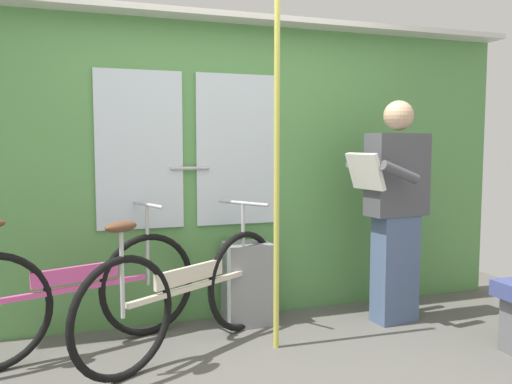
{
  "coord_description": "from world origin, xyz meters",
  "views": [
    {
      "loc": [
        -0.97,
        -2.47,
        1.29
      ],
      "look_at": [
        0.14,
        0.77,
        0.99
      ],
      "focal_mm": 37.05,
      "sensor_mm": 36.0,
      "label": 1
    }
  ],
  "objects_px": {
    "trash_bin_by_wall": "(247,283)",
    "bicycle_leaning_behind": "(189,294)",
    "bicycle_near_door": "(75,294)",
    "handrail_pole": "(277,179)",
    "passenger_reading_newspaper": "(395,207)"
  },
  "relations": [
    {
      "from": "bicycle_leaning_behind",
      "to": "handrail_pole",
      "type": "height_order",
      "value": "handrail_pole"
    },
    {
      "from": "bicycle_near_door",
      "to": "trash_bin_by_wall",
      "type": "relative_size",
      "value": 2.7
    },
    {
      "from": "trash_bin_by_wall",
      "to": "bicycle_leaning_behind",
      "type": "bearing_deg",
      "value": -141.84
    },
    {
      "from": "bicycle_leaning_behind",
      "to": "handrail_pole",
      "type": "distance_m",
      "value": 0.9
    },
    {
      "from": "handrail_pole",
      "to": "passenger_reading_newspaper",
      "type": "bearing_deg",
      "value": 10.89
    },
    {
      "from": "bicycle_leaning_behind",
      "to": "trash_bin_by_wall",
      "type": "distance_m",
      "value": 0.65
    },
    {
      "from": "bicycle_near_door",
      "to": "bicycle_leaning_behind",
      "type": "distance_m",
      "value": 0.7
    },
    {
      "from": "passenger_reading_newspaper",
      "to": "handrail_pole",
      "type": "xyz_separation_m",
      "value": [
        -0.99,
        -0.19,
        0.24
      ]
    },
    {
      "from": "bicycle_near_door",
      "to": "trash_bin_by_wall",
      "type": "height_order",
      "value": "bicycle_near_door"
    },
    {
      "from": "bicycle_near_door",
      "to": "bicycle_leaning_behind",
      "type": "relative_size",
      "value": 1.08
    },
    {
      "from": "passenger_reading_newspaper",
      "to": "trash_bin_by_wall",
      "type": "relative_size",
      "value": 2.73
    },
    {
      "from": "trash_bin_by_wall",
      "to": "handrail_pole",
      "type": "height_order",
      "value": "handrail_pole"
    },
    {
      "from": "bicycle_near_door",
      "to": "bicycle_leaning_behind",
      "type": "height_order",
      "value": "bicycle_near_door"
    },
    {
      "from": "bicycle_near_door",
      "to": "trash_bin_by_wall",
      "type": "distance_m",
      "value": 1.19
    },
    {
      "from": "bicycle_leaning_behind",
      "to": "bicycle_near_door",
      "type": "bearing_deg",
      "value": 129.95
    }
  ]
}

